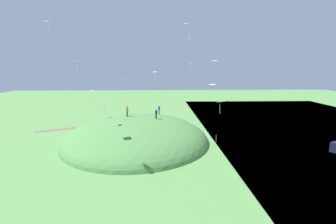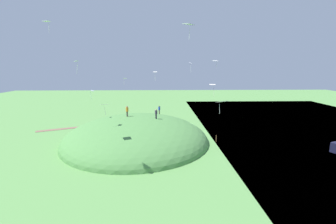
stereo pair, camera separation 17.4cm
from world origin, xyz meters
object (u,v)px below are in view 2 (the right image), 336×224
Objects in this scene: kite_4 at (125,79)px; mooring_post at (216,138)px; person_with_child at (159,109)px; kite_7 at (104,105)px; kite_2 at (76,62)px; kite_5 at (92,91)px; person_walking_path at (156,113)px; kite_3 at (191,64)px; kite_9 at (155,73)px; kite_6 at (222,102)px; kite_10 at (47,22)px; person_watching_kites at (127,110)px; kite_0 at (213,85)px; kite_8 at (215,61)px; kite_1 at (189,25)px.

kite_4 is 20.58m from mooring_post.
kite_7 reaches higher than person_with_child.
kite_5 is at bearing -90.36° from kite_2.
kite_2 is (10.58, 4.60, 7.90)m from person_walking_path.
kite_3 is (-5.30, 5.58, 8.55)m from person_with_child.
kite_3 is 16.91m from kite_5.
kite_9 is (-5.82, 0.66, 1.18)m from kite_4.
kite_5 is 22.18m from kite_6.
kite_3 reaches higher than kite_9.
kite_7 is 0.85× the size of kite_9.
kite_6 is at bearing -170.34° from kite_10.
person_watching_kites is at bearing -98.08° from kite_7.
kite_0 reaches higher than kite_7.
mooring_post is (-20.32, 2.50, -7.50)m from kite_5.
kite_10 reaches higher than mooring_post.
person_walking_path is at bearing 92.04° from kite_9.
kite_4 is (1.24, -7.18, 4.78)m from person_watching_kites.
kite_6 is (-14.00, 19.12, -1.69)m from kite_4.
kite_10 is 28.32m from mooring_post.
kite_8 is at bearing -165.53° from kite_5.
kite_5 is 22.82m from kite_8.
kite_2 is (5.73, 5.95, 7.67)m from person_watching_kites.
kite_6 is at bearing -7.11° from person_with_child.
person_walking_path is at bearing -71.89° from kite_1.
kite_10 is (-0.61, 9.03, 3.61)m from kite_2.
kite_5 reaches higher than person_walking_path.
kite_1 reaches higher than person_with_child.
kite_5 is 1.09× the size of kite_7.
kite_6 is (-7.91, 10.58, 3.31)m from person_walking_path.
kite_8 is at bearing 175.82° from kite_4.
kite_0 is 1.35× the size of kite_1.
kite_1 is 1.49× the size of mooring_post.
kite_4 is at bearing -25.10° from kite_0.
person_with_child is at bearing -150.78° from kite_5.
kite_7 is at bearing 25.51° from mooring_post.
kite_0 is 1.61× the size of kite_8.
kite_2 is (11.04, 12.47, 8.67)m from person_with_child.
kite_1 reaches higher than kite_3.
person_walking_path is 13.98m from kite_2.
kite_6 reaches higher than person_walking_path.
kite_2 is at bearing -70.60° from person_with_child.
kite_1 reaches higher than kite_5.
person_walking_path is 16.83m from kite_1.
kite_2 is at bearing 89.64° from kite_5.
kite_2 is at bearing 28.83° from kite_8.
person_walking_path is 15.61m from kite_8.
kite_1 is 1.01× the size of kite_5.
kite_4 is 1.19× the size of mooring_post.
kite_4 is at bearing -99.92° from kite_10.
kite_10 reaches higher than kite_6.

